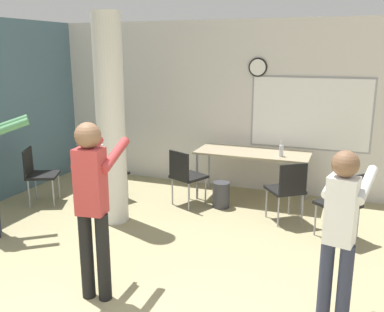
% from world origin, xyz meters
% --- Properties ---
extents(wall_back, '(8.00, 0.15, 2.80)m').
position_xyz_m(wall_back, '(0.02, 5.06, 1.40)').
color(wall_back, silver).
rests_on(wall_back, ground_plane).
extents(support_pillar, '(0.38, 0.38, 2.80)m').
position_xyz_m(support_pillar, '(-1.35, 2.95, 1.40)').
color(support_pillar, silver).
rests_on(support_pillar, ground_plane).
extents(folding_table, '(1.75, 0.70, 0.77)m').
position_xyz_m(folding_table, '(0.23, 4.49, 0.72)').
color(folding_table, tan).
rests_on(folding_table, ground_plane).
extents(bottle_on_table, '(0.07, 0.07, 0.24)m').
position_xyz_m(bottle_on_table, '(0.69, 4.36, 0.87)').
color(bottle_on_table, silver).
rests_on(bottle_on_table, folding_table).
extents(waste_bin, '(0.26, 0.26, 0.39)m').
position_xyz_m(waste_bin, '(-0.12, 3.98, 0.20)').
color(waste_bin, '#38383D').
rests_on(waste_bin, ground_plane).
extents(chair_table_right, '(0.62, 0.62, 0.87)m').
position_xyz_m(chair_table_right, '(0.90, 3.73, 0.51)').
color(chair_table_right, black).
rests_on(chair_table_right, ground_plane).
extents(chair_table_left, '(0.58, 0.58, 0.87)m').
position_xyz_m(chair_table_left, '(-0.64, 3.83, 0.51)').
color(chair_table_left, black).
rests_on(chair_table_left, ground_plane).
extents(chair_mid_room, '(0.62, 0.62, 0.87)m').
position_xyz_m(chair_mid_room, '(1.62, 3.41, 0.51)').
color(chair_mid_room, black).
rests_on(chair_mid_room, ground_plane).
extents(chair_near_pillar, '(0.59, 0.59, 0.87)m').
position_xyz_m(chair_near_pillar, '(-1.87, 3.59, 0.51)').
color(chair_near_pillar, black).
rests_on(chair_near_pillar, ground_plane).
extents(chair_by_left_wall, '(0.58, 0.58, 0.87)m').
position_xyz_m(chair_by_left_wall, '(-2.80, 3.13, 0.51)').
color(chair_by_left_wall, black).
rests_on(chair_by_left_wall, ground_plane).
extents(person_playing_front, '(0.43, 0.65, 1.71)m').
position_xyz_m(person_playing_front, '(-0.51, 1.24, 1.01)').
color(person_playing_front, black).
rests_on(person_playing_front, ground_plane).
extents(person_playing_side, '(0.43, 0.65, 1.57)m').
position_xyz_m(person_playing_side, '(1.64, 1.55, 0.92)').
color(person_playing_side, '#2D3347').
rests_on(person_playing_side, ground_plane).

